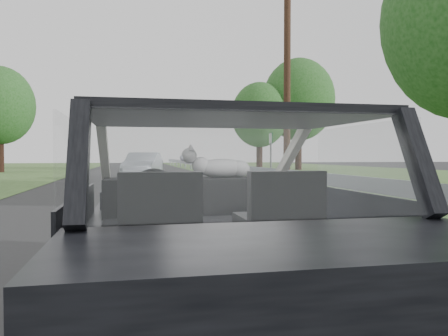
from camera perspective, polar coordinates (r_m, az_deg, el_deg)
name	(u,v)px	position (r m, az deg, el deg)	size (l,w,h in m)	color
ground	(214,322)	(3.30, -1.34, -19.47)	(140.00, 140.00, 0.00)	#302F32
subject_car	(214,221)	(3.11, -1.35, -6.93)	(1.80, 4.00, 1.45)	black
dashboard	(200,195)	(3.71, -3.15, -3.60)	(1.58, 0.45, 0.30)	black
driver_seat	(159,205)	(2.76, -8.45, -4.81)	(0.50, 0.72, 0.42)	black
passenger_seat	(281,202)	(2.92, 7.48, -4.45)	(0.50, 0.72, 0.42)	black
steering_wheel	(154,191)	(3.37, -9.11, -2.96)	(0.36, 0.36, 0.04)	black
cat	(222,167)	(3.71, -0.26, 0.13)	(0.62, 0.19, 0.28)	gray
guardrail	(289,175)	(13.92, 8.46, -0.89)	(0.05, 90.00, 0.32)	#959AA5
other_car	(143,166)	(21.83, -10.51, 0.26)	(1.62, 4.10, 1.35)	#AEB5C2
highway_sign	(271,156)	(22.28, 6.14, 1.59)	(0.09, 0.94, 2.35)	#0F4921
utility_pole	(287,79)	(18.70, 8.25, 11.41)	(0.28, 0.28, 8.73)	brown
tree_2	(259,128)	(34.96, 4.66, 5.27)	(4.50, 4.50, 6.82)	#184814
tree_3	(299,116)	(36.82, 9.72, 6.73)	(5.90, 5.90, 8.95)	#184814
tree_6	(0,121)	(34.97, -27.25, 5.51)	(4.83, 4.83, 7.32)	#184814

